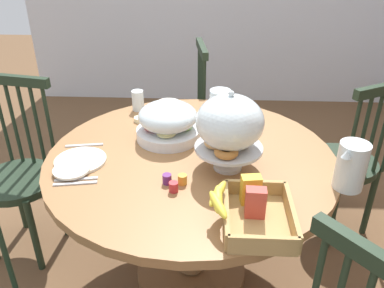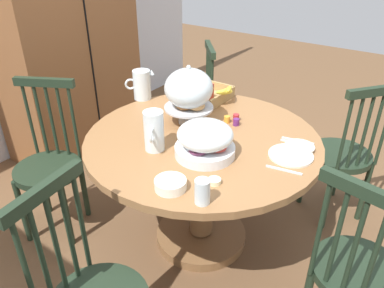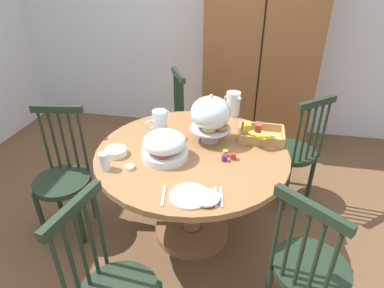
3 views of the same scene
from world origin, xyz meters
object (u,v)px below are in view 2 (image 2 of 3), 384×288
object	(u,v)px
orange_juice_pitcher	(154,133)
china_plate_large	(291,155)
windsor_chair_near_window	(50,167)
milk_pitcher	(142,86)
wooden_armoire	(65,35)
cereal_bowl	(170,184)
dining_table	(202,167)
cereal_basket	(210,95)
china_plate_small	(300,146)
pastry_stand_with_dome	(189,91)
windsor_chair_far_side	(342,157)
windsor_chair_host_seat	(192,112)
butter_dish	(214,181)
fruit_platter_covered	(205,140)
drinking_glass	(202,192)
windsor_chair_facing_door	(356,275)

from	to	relation	value
orange_juice_pitcher	china_plate_large	bearing A→B (deg)	-61.10
windsor_chair_near_window	milk_pitcher	world-z (taller)	windsor_chair_near_window
wooden_armoire	windsor_chair_near_window	bearing A→B (deg)	-137.68
wooden_armoire	cereal_bowl	bearing A→B (deg)	-116.75
dining_table	cereal_basket	bearing A→B (deg)	28.23
china_plate_small	pastry_stand_with_dome	bearing A→B (deg)	96.42
dining_table	windsor_chair_far_side	distance (m)	0.94
windsor_chair_host_seat	butter_dish	size ratio (longest dim) A/B	16.25
milk_pitcher	china_plate_large	xyz separation A→B (m)	(-0.13, -1.09, -0.08)
dining_table	windsor_chair_near_window	size ratio (longest dim) A/B	1.31
cereal_basket	cereal_bowl	size ratio (longest dim) A/B	2.26
orange_juice_pitcher	china_plate_small	distance (m)	0.74
dining_table	orange_juice_pitcher	size ratio (longest dim) A/B	6.10
windsor_chair_host_seat	milk_pitcher	size ratio (longest dim) A/B	5.11
fruit_platter_covered	drinking_glass	size ratio (longest dim) A/B	2.73
windsor_chair_facing_door	windsor_chair_host_seat	distance (m)	1.77
windsor_chair_far_side	china_plate_large	world-z (taller)	windsor_chair_far_side
windsor_chair_near_window	windsor_chair_far_side	size ratio (longest dim) A/B	1.00
pastry_stand_with_dome	orange_juice_pitcher	size ratio (longest dim) A/B	1.65
china_plate_large	pastry_stand_with_dome	bearing A→B (deg)	88.40
windsor_chair_far_side	cereal_basket	bearing A→B (deg)	109.88
dining_table	china_plate_small	bearing A→B (deg)	-70.67
windsor_chair_near_window	drinking_glass	xyz separation A→B (m)	(-0.05, -1.15, 0.34)
fruit_platter_covered	cereal_basket	bearing A→B (deg)	30.66
pastry_stand_with_dome	cereal_bowl	distance (m)	0.67
fruit_platter_covered	cereal_basket	distance (m)	0.68
pastry_stand_with_dome	china_plate_small	xyz separation A→B (m)	(0.07, -0.64, -0.18)
windsor_chair_near_window	china_plate_large	bearing A→B (deg)	-69.09
windsor_chair_far_side	windsor_chair_host_seat	distance (m)	1.18
windsor_chair_facing_door	china_plate_large	bearing A→B (deg)	57.92
milk_pitcher	orange_juice_pitcher	bearing A→B (deg)	-133.32
china_plate_small	drinking_glass	size ratio (longest dim) A/B	1.36
china_plate_large	windsor_chair_near_window	bearing A→B (deg)	110.91
windsor_chair_far_side	milk_pitcher	xyz separation A→B (m)	(-0.51, 1.21, 0.37)
pastry_stand_with_dome	cereal_basket	world-z (taller)	pastry_stand_with_dome
fruit_platter_covered	cereal_bowl	size ratio (longest dim) A/B	2.14
fruit_platter_covered	drinking_glass	bearing A→B (deg)	-148.39
wooden_armoire	fruit_platter_covered	xyz separation A→B (m)	(-0.55, -1.70, -0.16)
orange_juice_pitcher	fruit_platter_covered	bearing A→B (deg)	-67.94
windsor_chair_host_seat	fruit_platter_covered	world-z (taller)	windsor_chair_host_seat
dining_table	milk_pitcher	size ratio (longest dim) A/B	6.68
pastry_stand_with_dome	milk_pitcher	xyz separation A→B (m)	(0.12, 0.46, -0.11)
wooden_armoire	windsor_chair_host_seat	distance (m)	1.18
wooden_armoire	dining_table	size ratio (longest dim) A/B	1.54
dining_table	windsor_chair_facing_door	bearing A→B (deg)	-102.32
wooden_armoire	windsor_chair_far_side	world-z (taller)	wooden_armoire
cereal_bowl	dining_table	bearing A→B (deg)	17.23
windsor_chair_facing_door	cereal_basket	world-z (taller)	windsor_chair_facing_door
windsor_chair_near_window	cereal_bowl	world-z (taller)	windsor_chair_near_window
wooden_armoire	windsor_chair_host_seat	size ratio (longest dim) A/B	2.01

